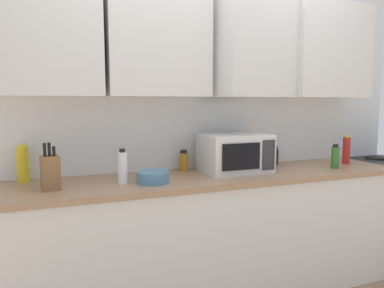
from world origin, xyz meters
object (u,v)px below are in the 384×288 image
Objects in this scene: bottle_green_oil at (335,157)px; bottle_red_sauce at (346,150)px; microwave at (235,153)px; bowl_ceramic_small at (153,177)px; knife_block at (50,172)px; bottle_amber_vinegar at (184,161)px; bottle_soy_dark at (274,156)px; bottle_yellow_mustard at (23,164)px; bottle_white_jar at (123,167)px.

bottle_red_sauce reaches higher than bottle_green_oil.
microwave is 2.30× the size of bowl_ceramic_small.
knife_block is 0.96m from bottle_amber_vinegar.
bottle_soy_dark is 0.97× the size of bottle_amber_vinegar.
bottle_red_sauce is 1.14× the size of bowl_ceramic_small.
bottle_green_oil is 1.45m from bowl_ceramic_small.
bottle_green_oil is at bearing -44.50° from bottle_soy_dark.
bottle_amber_vinegar is at bearing 155.55° from microwave.
bowl_ceramic_small is (-0.67, -0.15, -0.10)m from microwave.
bottle_yellow_mustard is 1.29× the size of bottle_green_oil.
knife_block reaches higher than bottle_green_oil.
knife_block is 0.32m from bottle_yellow_mustard.
bottle_green_oil is 1.18m from bottle_amber_vinegar.
bottle_soy_dark is 1.16m from bowl_ceramic_small.
bottle_yellow_mustard reaches higher than bottle_soy_dark.
bottle_amber_vinegar is (0.50, 0.25, -0.03)m from bottle_white_jar.
knife_block is at bearing -178.45° from bottle_red_sauce.
bottle_green_oil is 1.20× the size of bottle_amber_vinegar.
bottle_yellow_mustard is 1.17× the size of bowl_ceramic_small.
bottle_yellow_mustard reaches higher than bowl_ceramic_small.
bottle_white_jar reaches higher than bottle_green_oil.
bottle_soy_dark is (1.73, 0.26, -0.03)m from knife_block.
microwave reaches higher than bottle_green_oil.
bottle_red_sauce is (0.24, 0.13, 0.03)m from bottle_green_oil.
bottle_green_oil is 0.47m from bottle_soy_dark.
bottle_soy_dark is at bearing 0.16° from bottle_amber_vinegar.
bottle_soy_dark is 0.60m from bottle_red_sauce.
bottle_soy_dark is at bearing 8.59° from knife_block.
bottle_amber_vinegar is 0.76× the size of bowl_ceramic_small.
bottle_yellow_mustard is at bearing 179.49° from bottle_amber_vinegar.
bottle_yellow_mustard is at bearing 175.21° from bottle_red_sauce.
bowl_ceramic_small is (-0.32, -0.30, -0.04)m from bottle_amber_vinegar.
bottle_yellow_mustard is at bearing 121.50° from knife_block.
bottle_white_jar is 1.06× the size of bowl_ceramic_small.
bottle_green_oil is (2.06, -0.07, -0.01)m from knife_block.
bottle_soy_dark is (-0.33, 0.33, -0.02)m from bottle_green_oil.
bottle_amber_vinegar is at bearing -0.51° from bottle_yellow_mustard.
bottle_white_jar is 0.56m from bottle_amber_vinegar.
bottle_amber_vinegar is at bearing 171.83° from bottle_red_sauce.
bottle_amber_vinegar is (-0.35, 0.16, -0.07)m from microwave.
bottle_white_jar is 1.64m from bottle_green_oil.
microwave is at bearing -160.55° from bottle_soy_dark.
bottle_soy_dark is (1.89, -0.01, -0.05)m from bottle_yellow_mustard.
bottle_yellow_mustard is 1.89m from bottle_soy_dark.
bottle_red_sauce is (1.02, -0.04, -0.02)m from microwave.
microwave reaches higher than bottle_amber_vinegar.
bottle_amber_vinegar is (-0.80, -0.00, 0.00)m from bottle_soy_dark.
knife_block is at bearing -171.41° from bottle_soy_dark.
bottle_white_jar is 1.87m from bottle_red_sauce.
microwave reaches higher than bottle_white_jar.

